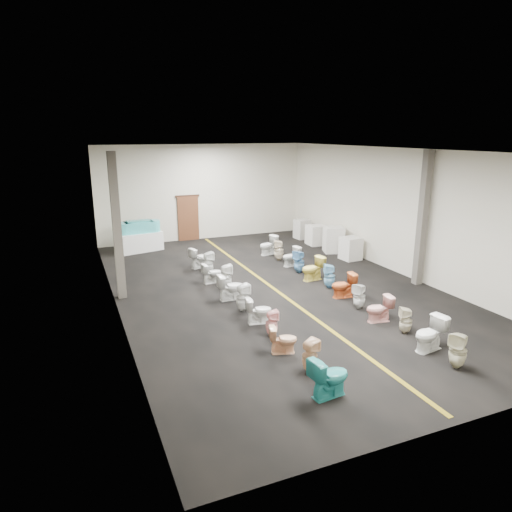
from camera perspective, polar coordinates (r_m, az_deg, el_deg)
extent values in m
plane|color=black|center=(15.29, 2.09, -3.98)|extent=(16.00, 16.00, 0.00)
plane|color=black|center=(14.45, 2.27, 13.12)|extent=(16.00, 16.00, 0.00)
plane|color=beige|center=(22.13, -6.60, 7.91)|extent=(10.00, 0.00, 10.00)
plane|color=beige|center=(8.40, 25.78, -5.66)|extent=(10.00, 0.00, 10.00)
plane|color=beige|center=(13.44, -17.60, 2.58)|extent=(0.00, 16.00, 16.00)
plane|color=beige|center=(17.37, 17.40, 5.33)|extent=(0.00, 16.00, 16.00)
cube|color=olive|center=(15.29, 2.09, -3.97)|extent=(0.12, 15.60, 0.01)
cube|color=#562D19|center=(22.05, -8.46, 4.66)|extent=(1.00, 0.10, 2.10)
cube|color=#331C11|center=(21.89, -8.58, 7.42)|extent=(1.15, 0.08, 0.10)
cube|color=#59544C|center=(14.43, -17.00, 3.46)|extent=(0.25, 0.25, 4.50)
cube|color=#59544C|center=(16.10, 20.11, 4.36)|extent=(0.25, 0.25, 4.50)
cube|color=white|center=(20.55, -14.32, 1.75)|extent=(2.00, 1.35, 0.81)
cube|color=#44C0C4|center=(20.41, -14.44, 3.50)|extent=(1.25, 0.76, 0.50)
cylinder|color=#44C0C4|center=(20.29, -16.09, 3.32)|extent=(0.66, 0.66, 0.50)
cylinder|color=#44C0C4|center=(20.55, -12.82, 3.68)|extent=(0.66, 0.66, 0.50)
cube|color=teal|center=(20.38, -14.48, 4.05)|extent=(1.03, 0.55, 0.20)
cube|color=silver|center=(18.93, 11.75, 0.93)|extent=(0.77, 0.77, 0.92)
cube|color=silver|center=(19.96, 9.67, 2.04)|extent=(1.02, 1.02, 1.10)
cube|color=silver|center=(21.21, 7.55, 2.63)|extent=(0.84, 0.84, 0.90)
cube|color=beige|center=(22.38, 5.79, 3.38)|extent=(0.70, 0.70, 0.93)
imported|color=teal|center=(9.30, 9.15, -14.67)|extent=(0.87, 0.56, 0.84)
imported|color=#DEAE84|center=(10.10, 6.75, -12.29)|extent=(0.44, 0.43, 0.75)
imported|color=#F8BD90|center=(10.87, 3.41, -10.40)|extent=(0.73, 0.54, 0.66)
imported|color=#F4ABAA|center=(11.71, 1.97, -8.37)|extent=(0.36, 0.35, 0.68)
imported|color=white|center=(12.43, 0.35, -6.84)|extent=(0.76, 0.51, 0.71)
imported|color=silver|center=(13.23, -1.68, -5.21)|extent=(0.43, 0.42, 0.82)
imported|color=white|center=(14.13, -3.20, -3.89)|extent=(0.79, 0.45, 0.81)
imported|color=white|center=(15.04, -3.79, -2.63)|extent=(0.42, 0.41, 0.85)
imported|color=white|center=(15.75, -5.55, -2.14)|extent=(0.71, 0.44, 0.69)
imported|color=white|center=(16.71, -6.01, -0.88)|extent=(0.41, 0.40, 0.83)
imported|color=white|center=(17.55, -7.05, -0.20)|extent=(0.86, 0.63, 0.79)
imported|color=beige|center=(11.10, 23.93, -10.71)|extent=(0.50, 0.50, 0.84)
imported|color=white|center=(11.67, 20.92, -9.10)|extent=(0.88, 0.58, 0.84)
imported|color=beige|center=(12.44, 18.23, -7.66)|extent=(0.42, 0.42, 0.70)
imported|color=#F3ABA2|center=(12.96, 15.15, -6.40)|extent=(0.77, 0.50, 0.73)
imported|color=silver|center=(13.73, 12.79, -4.92)|extent=(0.46, 0.46, 0.77)
imported|color=#D15D29|center=(14.55, 10.88, -3.64)|extent=(0.81, 0.52, 0.78)
imported|color=#7FC0E4|center=(15.34, 9.19, -2.49)|extent=(0.49, 0.48, 0.82)
imported|color=#F3DF61|center=(16.06, 7.10, -1.58)|extent=(0.87, 0.56, 0.83)
imported|color=#639DCE|center=(16.85, 5.41, -0.70)|extent=(0.49, 0.49, 0.84)
imported|color=silver|center=(17.69, 4.43, -0.08)|extent=(0.80, 0.55, 0.75)
imported|color=beige|center=(18.42, 2.88, 0.72)|extent=(0.51, 0.50, 0.84)
imported|color=white|center=(19.28, 1.55, 1.35)|extent=(0.89, 0.65, 0.81)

